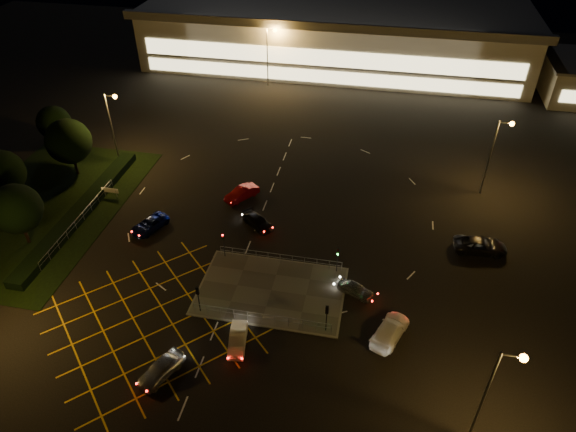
% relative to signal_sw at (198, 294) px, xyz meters
% --- Properties ---
extents(ground, '(180.00, 180.00, 0.00)m').
position_rel_signal_sw_xyz_m(ground, '(4.00, 5.99, -2.37)').
color(ground, black).
rests_on(ground, ground).
extents(pedestrian_island, '(14.00, 9.00, 0.12)m').
position_rel_signal_sw_xyz_m(pedestrian_island, '(6.00, 3.99, -2.31)').
color(pedestrian_island, '#4C4944').
rests_on(pedestrian_island, ground).
extents(grass_verge, '(18.00, 30.00, 0.08)m').
position_rel_signal_sw_xyz_m(grass_verge, '(-24.00, 11.99, -2.33)').
color(grass_verge, black).
rests_on(grass_verge, ground).
extents(hedge, '(2.00, 26.00, 1.00)m').
position_rel_signal_sw_xyz_m(hedge, '(-19.00, 11.99, -1.87)').
color(hedge, black).
rests_on(hedge, ground).
extents(supermarket, '(72.00, 26.50, 10.50)m').
position_rel_signal_sw_xyz_m(supermarket, '(4.00, 67.95, 2.95)').
color(supermarket, beige).
rests_on(supermarket, ground).
extents(streetlight_se, '(1.78, 0.56, 10.03)m').
position_rel_signal_sw_xyz_m(streetlight_se, '(24.44, -8.01, 4.20)').
color(streetlight_se, slate).
rests_on(streetlight_se, ground).
extents(streetlight_nw, '(1.78, 0.56, 10.03)m').
position_rel_signal_sw_xyz_m(streetlight_nw, '(-19.56, 23.99, 4.20)').
color(streetlight_nw, slate).
rests_on(streetlight_nw, ground).
extents(streetlight_ne, '(1.78, 0.56, 10.03)m').
position_rel_signal_sw_xyz_m(streetlight_ne, '(28.44, 25.99, 4.20)').
color(streetlight_ne, slate).
rests_on(streetlight_ne, ground).
extents(streetlight_far_left, '(1.78, 0.56, 10.03)m').
position_rel_signal_sw_xyz_m(streetlight_far_left, '(-5.56, 53.99, 4.20)').
color(streetlight_far_left, slate).
rests_on(streetlight_far_left, ground).
extents(streetlight_far_right, '(1.78, 0.56, 10.03)m').
position_rel_signal_sw_xyz_m(streetlight_far_right, '(34.44, 55.99, 4.20)').
color(streetlight_far_right, slate).
rests_on(streetlight_far_right, ground).
extents(signal_sw, '(0.28, 0.30, 3.15)m').
position_rel_signal_sw_xyz_m(signal_sw, '(0.00, 0.00, 0.00)').
color(signal_sw, black).
rests_on(signal_sw, pedestrian_island).
extents(signal_se, '(0.28, 0.30, 3.15)m').
position_rel_signal_sw_xyz_m(signal_se, '(12.00, 0.00, 0.00)').
color(signal_se, black).
rests_on(signal_se, pedestrian_island).
extents(signal_nw, '(0.28, 0.30, 3.15)m').
position_rel_signal_sw_xyz_m(signal_nw, '(0.00, 7.99, 0.00)').
color(signal_nw, black).
rests_on(signal_nw, pedestrian_island).
extents(signal_ne, '(0.28, 0.30, 3.15)m').
position_rel_signal_sw_xyz_m(signal_ne, '(12.00, 7.99, 0.00)').
color(signal_ne, black).
rests_on(signal_ne, pedestrian_island).
extents(tree_b, '(5.40, 5.40, 7.35)m').
position_rel_signal_sw_xyz_m(tree_b, '(-28.00, 11.99, 2.28)').
color(tree_b, black).
rests_on(tree_b, ground).
extents(tree_c, '(5.76, 5.76, 7.84)m').
position_rel_signal_sw_xyz_m(tree_c, '(-24.00, 19.99, 2.59)').
color(tree_c, black).
rests_on(tree_c, ground).
extents(tree_d, '(4.68, 4.68, 6.37)m').
position_rel_signal_sw_xyz_m(tree_d, '(-30.00, 25.99, 1.65)').
color(tree_d, black).
rests_on(tree_d, ground).
extents(tree_e, '(5.40, 5.40, 7.35)m').
position_rel_signal_sw_xyz_m(tree_e, '(-22.00, 5.99, 2.28)').
color(tree_e, black).
rests_on(tree_e, ground).
extents(car_near_silver, '(3.44, 4.79, 1.52)m').
position_rel_signal_sw_xyz_m(car_near_silver, '(-0.85, -7.37, -1.61)').
color(car_near_silver, '#A9ACB0').
rests_on(car_near_silver, ground).
extents(car_queue_white, '(2.05, 4.24, 1.34)m').
position_rel_signal_sw_xyz_m(car_queue_white, '(4.56, -3.01, -1.70)').
color(car_queue_white, silver).
rests_on(car_queue_white, ground).
extents(car_left_blue, '(3.86, 5.14, 1.30)m').
position_rel_signal_sw_xyz_m(car_left_blue, '(-9.82, 10.94, -1.72)').
color(car_left_blue, '#0D1652').
rests_on(car_left_blue, ground).
extents(car_far_dkgrey, '(4.43, 4.06, 1.25)m').
position_rel_signal_sw_xyz_m(car_far_dkgrey, '(2.07, 13.97, -1.74)').
color(car_far_dkgrey, black).
rests_on(car_far_dkgrey, ground).
extents(car_right_silver, '(3.93, 2.77, 1.24)m').
position_rel_signal_sw_xyz_m(car_right_silver, '(14.20, 5.26, -1.75)').
color(car_right_silver, '#A3A4AA').
rests_on(car_right_silver, ground).
extents(car_circ_red, '(3.96, 4.62, 1.50)m').
position_rel_signal_sw_xyz_m(car_circ_red, '(-1.14, 18.91, -1.62)').
color(car_circ_red, maroon).
rests_on(car_circ_red, ground).
extents(car_east_grey, '(5.79, 3.00, 1.56)m').
position_rel_signal_sw_xyz_m(car_east_grey, '(26.79, 14.38, -1.59)').
color(car_east_grey, black).
rests_on(car_east_grey, ground).
extents(car_approach_white, '(3.97, 5.70, 1.53)m').
position_rel_signal_sw_xyz_m(car_approach_white, '(17.71, 0.55, -1.60)').
color(car_approach_white, silver).
rests_on(car_approach_white, ground).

